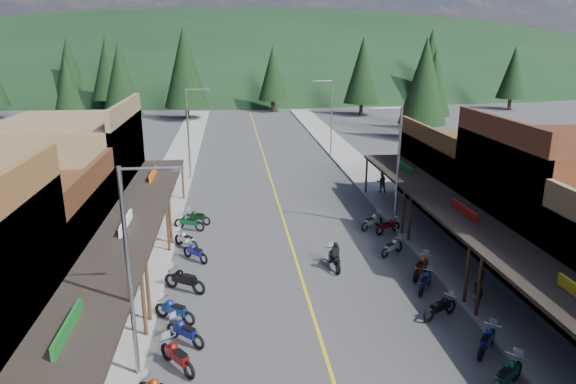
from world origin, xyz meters
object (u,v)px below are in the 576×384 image
object	(u,v)px
streetlight_1	(190,130)
shop_east_2	(555,203)
streetlight_0	(133,266)
bike_east_8	(421,266)
streetlight_2	(396,163)
pine_1	(107,68)
pine_4	(363,70)
pine_5	(431,62)
bike_east_7	(425,281)
streetlight_3	(330,114)
pine_6	(513,72)
bike_east_4	(507,375)
bike_west_6	(185,331)
pedestrian_east_a	(479,286)
bike_east_11	(372,221)
bike_east_9	(392,246)
pine_3	(273,73)
bike_west_11	(189,221)
pine_9	(434,83)
pine_10	(120,79)
shop_west_3	(74,173)
shop_east_3	(472,176)
bike_west_5	(177,355)
bike_east_10	(388,225)
pine_8	(68,93)
pine_2	(185,67)
bike_east_5	(487,339)
bike_west_10	(186,239)
rider_on_bike	(335,257)
pine_11	(425,81)
bike_east_6	(440,306)
bike_west_12	(197,216)
pedestrian_east_b	(382,182)
pine_7	(69,67)
bike_west_7	(175,309)
shop_west_2	(20,242)

from	to	relation	value
streetlight_1	shop_east_2	bearing A→B (deg)	-44.39
streetlight_0	bike_east_8	size ratio (longest dim) A/B	3.70
streetlight_0	streetlight_2	world-z (taller)	same
pine_1	pine_4	xyz separation A→B (m)	(42.00, -10.00, 0.00)
pine_5	bike_east_7	size ratio (longest dim) A/B	7.46
streetlight_2	streetlight_3	size ratio (longest dim) A/B	1.00
pine_6	bike_east_4	distance (m)	82.83
bike_west_6	pedestrian_east_a	size ratio (longest dim) A/B	1.21
streetlight_3	bike_east_11	xyz separation A→B (m)	(-1.37, -21.95, -3.88)
streetlight_1	bike_east_9	world-z (taller)	streetlight_1
pine_3	bike_east_8	bearing A→B (deg)	-88.03
shop_east_2	bike_west_11	world-z (taller)	shop_east_2
pine_9	bike_east_8	world-z (taller)	pine_9
pine_3	pine_10	size ratio (longest dim) A/B	0.95
shop_east_2	streetlight_1	distance (m)	29.03
shop_west_3	shop_east_3	xyz separation A→B (m)	(27.54, 0.00, -0.99)
shop_east_2	bike_west_5	size ratio (longest dim) A/B	4.97
pine_9	pine_5	bearing A→B (deg)	69.68
shop_west_3	bike_east_10	world-z (taller)	shop_west_3
pine_8	bike_west_5	world-z (taller)	pine_8
pine_1	pine_3	world-z (taller)	pine_1
pine_1	bike_west_5	distance (m)	78.19
pine_2	bike_east_10	xyz separation A→B (m)	(16.40, -50.81, -7.44)
pine_4	pine_10	distance (m)	37.37
bike_west_11	pine_3	bearing A→B (deg)	15.71
bike_east_5	bike_west_10	bearing A→B (deg)	179.37
rider_on_bike	pine_11	bearing A→B (deg)	59.56
shop_east_2	bike_west_11	bearing A→B (deg)	159.62
streetlight_3	pine_4	xyz separation A→B (m)	(11.05, 30.00, 2.78)
streetlight_1	bike_west_6	size ratio (longest dim) A/B	3.90
shop_east_3	bike_east_6	xyz separation A→B (m)	(-8.16, -14.52, -1.97)
pine_5	bike_west_12	bearing A→B (deg)	-122.85
bike_east_8	bike_east_10	xyz separation A→B (m)	(0.16, 6.31, -0.07)
bike_east_9	pine_10	bearing A→B (deg)	170.49
bike_west_10	bike_west_12	size ratio (longest dim) A/B	1.06
pine_9	pedestrian_east_b	bearing A→B (deg)	-118.03
streetlight_3	pine_7	bearing A→B (deg)	130.26
bike_west_5	pedestrian_east_b	bearing A→B (deg)	19.76
pine_11	bike_east_7	world-z (taller)	pine_11
shop_east_3	bike_west_5	bearing A→B (deg)	-138.80
shop_west_3	bike_east_7	xyz separation A→B (m)	(19.67, -11.97, -2.98)
bike_east_4	bike_east_10	distance (m)	15.47
bike_west_5	pine_2	bearing A→B (deg)	56.92
streetlight_1	pine_10	xyz separation A→B (m)	(-11.05, 28.00, 2.32)
bike_west_11	pedestrian_east_b	world-z (taller)	pedestrian_east_b
pine_1	pine_9	distance (m)	54.13
streetlight_3	bike_west_7	world-z (taller)	streetlight_3
pine_5	bike_east_5	distance (m)	83.03
pine_8	bike_east_10	size ratio (longest dim) A/B	5.21
shop_west_2	bike_east_10	xyz separation A→B (m)	(20.15, 5.49, -1.99)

